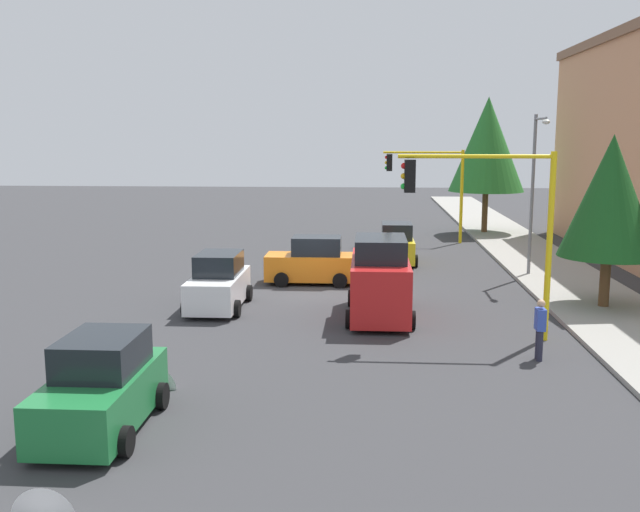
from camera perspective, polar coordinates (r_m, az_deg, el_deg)
name	(u,v)px	position (r m, az deg, el deg)	size (l,w,h in m)	color
ground_plane	(312,293)	(27.98, -0.63, -3.01)	(120.00, 120.00, 0.00)	#353538
sidewalk_kerb	(553,271)	(33.85, 18.08, -1.16)	(80.00, 4.00, 0.15)	gray
lane_arrow_near	(148,397)	(17.61, -13.58, -10.88)	(2.40, 1.10, 1.10)	silver
traffic_signal_far_left	(429,177)	(41.45, 8.72, 6.25)	(0.36, 4.59, 5.34)	yellow
traffic_signal_near_left	(489,208)	(21.64, 13.33, 3.78)	(0.36, 4.59, 5.64)	yellow
street_lamp_curbside	(535,178)	(31.70, 16.80, 6.00)	(2.15, 0.28, 7.00)	slate
tree_roadside_far	(487,145)	(45.84, 13.21, 8.66)	(4.64, 4.64, 8.50)	brown
tree_roadside_near	(610,197)	(26.68, 22.17, 4.42)	(3.39, 3.39, 6.16)	brown
delivery_van_red	(380,280)	(24.14, 4.81, -1.95)	(4.80, 2.22, 2.77)	red
car_orange	(313,262)	(29.77, -0.54, -0.49)	(1.96, 3.85, 1.98)	orange
car_green	(101,388)	(15.78, -17.05, -10.01)	(3.93, 2.04, 1.98)	#1E7238
car_yellow	(396,245)	(34.78, 6.11, 0.90)	(3.69, 1.93, 1.98)	yellow
car_white	(219,283)	(25.71, -8.11, -2.18)	(4.01, 1.98, 1.98)	white
pedestrian_crossing	(540,328)	(20.47, 17.15, -5.50)	(0.40, 0.24, 1.70)	#262638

